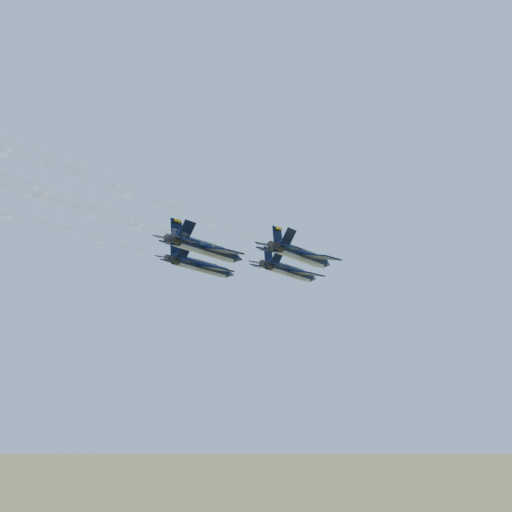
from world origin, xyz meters
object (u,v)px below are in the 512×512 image
at_px(jet_lead, 290,271).
at_px(jet_left, 202,267).
at_px(jet_right, 302,255).
at_px(jet_slot, 207,249).

height_order(jet_lead, jet_left, same).
distance_m(jet_lead, jet_left, 15.38).
bearing_deg(jet_lead, jet_left, -129.79).
xyz_separation_m(jet_lead, jet_left, (-10.90, -10.86, 0.00)).
height_order(jet_right, jet_slot, same).
relative_size(jet_lead, jet_slot, 1.00).
bearing_deg(jet_right, jet_slot, -128.87).
height_order(jet_left, jet_right, same).
xyz_separation_m(jet_right, jet_slot, (-10.26, -10.55, 0.00)).
relative_size(jet_lead, jet_left, 1.00).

